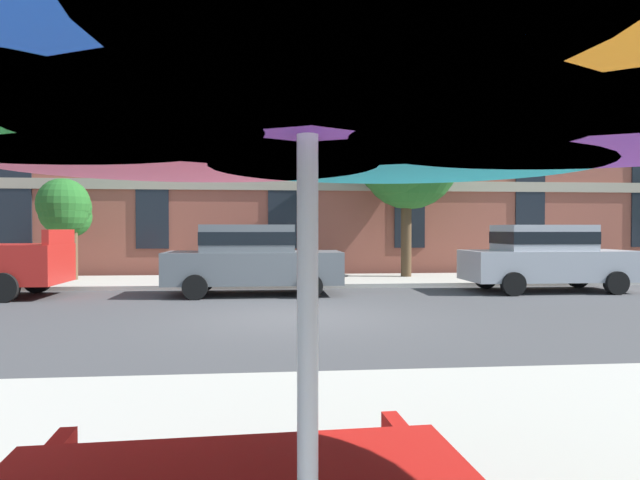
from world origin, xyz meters
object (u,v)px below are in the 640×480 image
at_px(sedan_silver, 546,256).
at_px(patio_umbrella, 308,49).
at_px(street_tree_left, 66,209).
at_px(street_tree_middle, 405,151).
at_px(sedan_gray, 252,257).

bearing_deg(sedan_silver, patio_umbrella, -120.04).
distance_m(street_tree_left, patio_umbrella, 17.30).
height_order(street_tree_left, street_tree_middle, street_tree_middle).
distance_m(sedan_gray, street_tree_middle, 6.82).
xyz_separation_m(sedan_gray, sedan_silver, (7.81, 0.00, 0.00)).
bearing_deg(sedan_gray, street_tree_left, 148.89).
bearing_deg(sedan_gray, patio_umbrella, -87.88).
xyz_separation_m(sedan_silver, patio_umbrella, (-7.34, -12.70, 1.22)).
bearing_deg(street_tree_middle, sedan_silver, -49.92).
height_order(sedan_gray, street_tree_middle, street_tree_middle).
distance_m(street_tree_left, street_tree_middle, 10.73).
bearing_deg(sedan_gray, street_tree_middle, 36.14).
bearing_deg(street_tree_left, patio_umbrella, -69.04).
relative_size(sedan_gray, street_tree_left, 1.37).
bearing_deg(street_tree_left, sedan_silver, -14.31).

